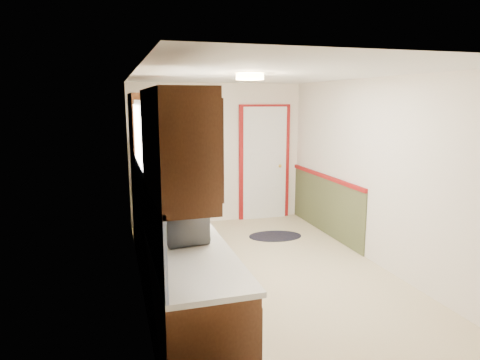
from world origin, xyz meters
TOP-DOWN VIEW (x-y plane):
  - room_shell at (0.00, 0.00)m, footprint 3.20×5.20m
  - kitchen_run at (-1.24, -0.29)m, footprint 0.63×4.00m
  - back_wall_trim at (0.99, 2.21)m, footprint 1.12×2.30m
  - ceiling_fixture at (-0.30, -0.20)m, footprint 0.30×0.30m
  - microwave at (-1.20, -1.10)m, footprint 0.34×0.55m
  - refrigerator at (-1.02, 1.83)m, footprint 0.68×0.68m
  - rug at (0.65, 1.38)m, footprint 0.90×0.66m
  - cooktop at (-1.19, 0.75)m, footprint 0.55×0.66m

SIDE VIEW (x-z plane):
  - rug at x=0.65m, z-range 0.00..0.01m
  - kitchen_run at x=-1.24m, z-range -0.29..1.91m
  - refrigerator at x=-1.02m, z-range 0.00..1.62m
  - back_wall_trim at x=0.99m, z-range -0.15..1.93m
  - cooktop at x=-1.19m, z-range 0.94..0.96m
  - microwave at x=-1.20m, z-range 0.94..1.29m
  - room_shell at x=0.00m, z-range -0.06..2.46m
  - ceiling_fixture at x=-0.30m, z-range 2.33..2.39m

